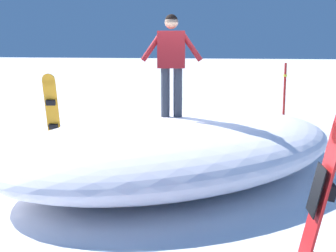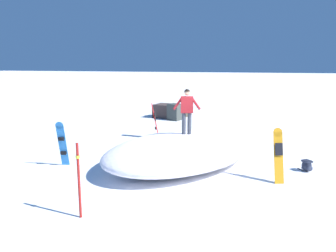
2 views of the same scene
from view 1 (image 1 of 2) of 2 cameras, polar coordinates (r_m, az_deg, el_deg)
ground at (r=7.78m, az=1.78°, el=-5.70°), size 240.00×240.00×0.00m
snow_mound at (r=7.38m, az=1.63°, el=-2.46°), size 7.61×6.50×1.02m
snowboarder_standing at (r=7.00m, az=0.47°, el=8.94°), size 0.36×0.96×1.61m
snowboard_primary_upright at (r=9.58m, az=-14.84°, el=2.00°), size 0.49×0.40×1.62m
snowboard_secondary_upright at (r=3.51m, az=18.78°, el=-10.58°), size 0.38×0.42×1.69m
trail_marker_pole at (r=11.70m, az=14.87°, el=3.80°), size 0.10×0.10×1.77m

